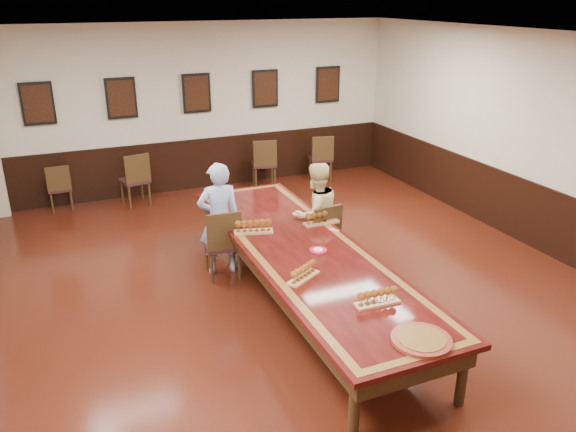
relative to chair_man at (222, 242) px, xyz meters
name	(u,v)px	position (x,y,z in m)	size (l,w,h in m)	color
floor	(303,303)	(0.72, -1.12, -0.51)	(8.00, 10.00, 0.02)	black
ceiling	(306,39)	(0.72, -1.12, 2.71)	(8.00, 10.00, 0.02)	white
wall_back	(197,108)	(0.72, 3.89, 1.10)	(8.00, 0.02, 3.20)	beige
wall_right	(559,148)	(4.73, -1.12, 1.10)	(0.02, 10.00, 3.20)	beige
chair_man	(222,242)	(0.00, 0.00, 0.00)	(0.47, 0.51, 1.00)	black
chair_woman	(319,234)	(1.37, -0.24, -0.02)	(0.45, 0.49, 0.96)	black
spare_chair_a	(59,187)	(-1.95, 3.63, -0.07)	(0.40, 0.44, 0.86)	black
spare_chair_b	(134,179)	(-0.65, 3.37, 0.00)	(0.47, 0.51, 0.99)	black
spare_chair_c	(264,162)	(1.92, 3.44, 0.00)	(0.46, 0.51, 0.99)	black
spare_chair_d	(320,157)	(3.17, 3.39, -0.02)	(0.45, 0.49, 0.97)	black
person_man	(219,219)	(0.01, 0.11, 0.30)	(0.58, 0.38, 1.60)	#4F70C7
person_woman	(316,214)	(1.35, -0.14, 0.25)	(0.75, 0.58, 1.51)	#F6E499
pink_phone	(334,230)	(1.32, -0.76, 0.25)	(0.07, 0.14, 0.01)	#F75281
wainscoting	(304,267)	(0.72, -1.12, 0.00)	(8.00, 10.00, 1.00)	black
conference_table	(304,259)	(0.72, -1.12, 0.11)	(1.40, 5.00, 0.76)	black
posters	(197,93)	(0.72, 3.82, 1.40)	(6.14, 0.04, 0.74)	black
flight_a	(254,227)	(0.32, -0.42, 0.34)	(0.53, 0.28, 0.19)	#A97446
flight_b	(320,218)	(1.24, -0.49, 0.33)	(0.49, 0.16, 0.18)	#A97446
flight_c	(303,273)	(0.39, -1.84, 0.33)	(0.46, 0.34, 0.17)	#A97446
flight_d	(377,297)	(0.84, -2.62, 0.33)	(0.47, 0.16, 0.18)	#A97446
red_plate_grp	(318,250)	(0.85, -1.26, 0.26)	(0.21, 0.21, 0.03)	red
carved_platter	(421,340)	(0.87, -3.34, 0.27)	(0.68, 0.68, 0.04)	maroon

